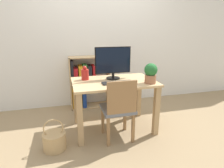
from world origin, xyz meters
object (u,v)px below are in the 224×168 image
keyboard (118,83)px  basket (55,140)px  vase (85,74)px  potted_plant (151,73)px  bookshelf (84,83)px  chair (119,108)px  monitor (113,62)px

keyboard → basket: size_ratio=1.03×
vase → potted_plant: 0.90m
keyboard → bookshelf: (-0.33, 1.04, -0.26)m
potted_plant → chair: 0.61m
potted_plant → vase: bearing=153.9°
keyboard → bookshelf: size_ratio=0.43×
vase → basket: vase is taller
bookshelf → vase: bearing=-94.3°
bookshelf → chair: bearing=-76.4°
keyboard → chair: chair is taller
basket → chair: bearing=-0.4°
chair → basket: (-0.81, 0.01, -0.34)m
monitor → potted_plant: 0.55m
monitor → bookshelf: 0.99m
chair → basket: chair is taller
monitor → chair: size_ratio=0.61×
monitor → vase: bearing=173.6°
monitor → potted_plant: monitor is taller
monitor → chair: monitor is taller
basket → vase: bearing=46.3°
vase → chair: vase is taller
monitor → vase: (-0.39, 0.04, -0.16)m
keyboard → vase: bearing=143.3°
chair → bookshelf: bearing=107.5°
vase → monitor: bearing=-6.4°
potted_plant → keyboard: bearing=165.8°
vase → bookshelf: (0.06, 0.75, -0.33)m
potted_plant → bookshelf: bearing=123.3°
keyboard → basket: 1.06m
monitor → keyboard: bearing=-90.9°
basket → potted_plant: bearing=3.6°
keyboard → chair: 0.34m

